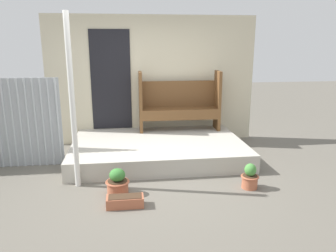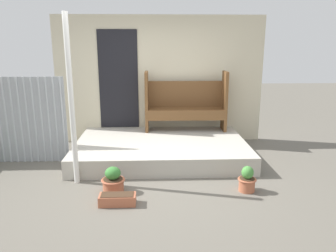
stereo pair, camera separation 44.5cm
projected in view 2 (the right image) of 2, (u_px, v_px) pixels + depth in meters
The scene contains 8 objects.
ground_plane at pixel (150, 179), 5.09m from camera, with size 24.00×24.00×0.00m, color #666056.
porch_slab at pixel (161, 149), 6.05m from camera, with size 3.08×2.05×0.31m.
house_wall at pixel (158, 80), 6.79m from camera, with size 4.28×0.08×2.60m.
support_post at pixel (71, 102), 4.67m from camera, with size 0.08×0.08×2.47m.
bench at pixel (186, 102), 6.63m from camera, with size 1.64×0.42×1.20m.
flower_pot_left at pixel (113, 181), 4.64m from camera, with size 0.34×0.34×0.36m.
flower_pot_middle at pixel (247, 180), 4.64m from camera, with size 0.26×0.26×0.38m.
planter_box_rect at pixel (117, 199), 4.28m from camera, with size 0.48×0.20×0.15m.
Camera 2 is at (0.09, -4.73, 2.06)m, focal length 35.00 mm.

